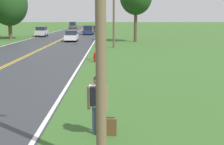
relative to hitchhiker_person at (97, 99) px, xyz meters
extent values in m
cylinder|color=#475175|center=(-0.09, 0.13, -0.68)|extent=(0.15, 0.15, 0.88)
cylinder|color=#475175|center=(0.10, -0.04, -0.68)|extent=(0.15, 0.15, 0.88)
cube|color=white|center=(0.00, 0.04, 0.09)|extent=(0.49, 0.23, 0.66)
sphere|color=#936647|center=(0.00, 0.04, 0.56)|extent=(0.24, 0.24, 0.24)
sphere|color=#2D2319|center=(0.00, 0.04, 0.60)|extent=(0.22, 0.22, 0.22)
cylinder|color=#936647|center=(-0.26, 0.06, 0.03)|extent=(0.10, 0.10, 0.70)
cylinder|color=#936647|center=(0.26, 0.02, 0.03)|extent=(0.10, 0.10, 0.70)
cube|color=black|center=(-0.01, -0.15, 0.13)|extent=(0.39, 0.21, 0.55)
cube|color=brown|center=(0.36, 0.00, -0.85)|extent=(0.44, 0.18, 0.52)
cylinder|color=black|center=(0.36, 0.00, -0.55)|extent=(0.30, 0.05, 0.02)
cylinder|color=red|center=(-0.76, 15.42, -0.82)|extent=(0.29, 0.29, 0.59)
sphere|color=red|center=(-0.76, 15.42, -0.47)|extent=(0.27, 0.27, 0.27)
cylinder|color=red|center=(-0.58, 15.42, -0.76)|extent=(0.08, 0.10, 0.10)
cylinder|color=red|center=(-0.94, 15.42, -0.76)|extent=(0.08, 0.10, 0.10)
cylinder|color=gray|center=(-0.27, 15.92, 0.13)|extent=(0.07, 0.07, 2.49)
cylinder|color=silver|center=(-0.27, 15.90, 1.13)|extent=(0.60, 0.02, 0.60)
torus|color=red|center=(-0.27, 15.89, 1.13)|extent=(0.55, 0.07, 0.55)
cube|color=silver|center=(-0.27, 15.90, 0.58)|extent=(0.44, 0.02, 0.44)
cylinder|color=brown|center=(0.83, 26.80, 3.88)|extent=(0.24, 0.24, 9.99)
cylinder|color=brown|center=(-15.43, 41.01, 0.36)|extent=(0.58, 0.58, 2.95)
ellipsoid|color=#1E4219|center=(-15.43, 41.01, 4.30)|extent=(5.80, 5.80, 6.67)
cylinder|color=brown|center=(3.99, 35.22, 1.09)|extent=(0.45, 0.45, 4.41)
cylinder|color=black|center=(-4.35, 34.85, -0.80)|extent=(0.22, 0.64, 0.63)
cylinder|color=black|center=(-5.86, 34.80, -0.80)|extent=(0.22, 0.64, 0.63)
cylinder|color=black|center=(-4.44, 37.47, -0.80)|extent=(0.22, 0.64, 0.63)
cylinder|color=black|center=(-5.95, 37.42, -0.80)|extent=(0.22, 0.64, 0.63)
cube|color=white|center=(-5.15, 36.13, -0.51)|extent=(1.85, 4.27, 0.64)
cube|color=#1E232D|center=(-5.16, 36.30, 0.13)|extent=(1.58, 2.37, 0.65)
cylinder|color=black|center=(-12.64, 48.38, -0.73)|extent=(0.23, 0.77, 0.77)
cylinder|color=black|center=(-11.06, 48.44, -0.73)|extent=(0.23, 0.77, 0.77)
cylinder|color=black|center=(-12.55, 45.87, -0.73)|extent=(0.23, 0.77, 0.77)
cylinder|color=black|center=(-10.97, 45.93, -0.73)|extent=(0.23, 0.77, 0.77)
cube|color=silver|center=(-11.81, 47.15, -0.38)|extent=(1.93, 4.12, 0.79)
cube|color=#1E232D|center=(-11.81, 47.15, 0.33)|extent=(1.67, 2.89, 0.63)
cylinder|color=black|center=(-3.04, 52.13, -0.80)|extent=(0.22, 0.64, 0.63)
cylinder|color=black|center=(-4.76, 52.19, -0.80)|extent=(0.22, 0.64, 0.63)
cylinder|color=black|center=(-2.94, 54.67, -0.80)|extent=(0.22, 0.64, 0.63)
cylinder|color=black|center=(-4.67, 54.74, -0.80)|extent=(0.22, 0.64, 0.63)
cube|color=navy|center=(-3.85, 53.43, -0.53)|extent=(2.08, 4.17, 0.60)
cube|color=#1E232D|center=(-3.85, 53.43, 0.24)|extent=(1.80, 2.93, 0.92)
cylinder|color=black|center=(-2.69, 64.36, -0.79)|extent=(0.21, 0.66, 0.66)
cylinder|color=black|center=(-4.30, 64.32, -0.79)|extent=(0.21, 0.66, 0.66)
cylinder|color=black|center=(-2.74, 66.66, -0.79)|extent=(0.21, 0.66, 0.66)
cylinder|color=black|center=(-4.35, 66.62, -0.79)|extent=(0.21, 0.66, 0.66)
cube|color=maroon|center=(-3.52, 65.49, -0.51)|extent=(1.89, 3.75, 0.62)
cube|color=#1E232D|center=(-3.52, 65.49, 0.06)|extent=(1.65, 2.63, 0.53)
cylinder|color=black|center=(-11.38, 85.73, -0.78)|extent=(0.21, 0.67, 0.67)
cylinder|color=black|center=(-9.67, 85.71, -0.78)|extent=(0.21, 0.67, 0.67)
cylinder|color=black|center=(-11.42, 82.96, -0.78)|extent=(0.21, 0.67, 0.67)
cylinder|color=black|center=(-9.71, 82.94, -0.78)|extent=(0.21, 0.67, 0.67)
cube|color=#47474C|center=(-10.54, 84.33, -0.46)|extent=(1.97, 4.49, 0.71)
cube|color=#1E232D|center=(-10.54, 84.33, 0.38)|extent=(1.72, 3.15, 0.97)
camera|label=1|loc=(0.38, -8.91, 2.41)|focal=50.00mm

